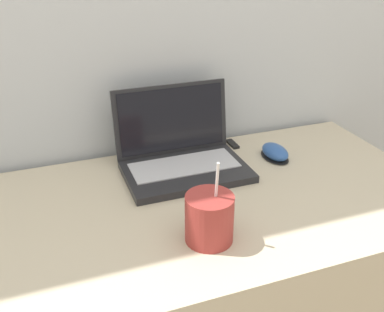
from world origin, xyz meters
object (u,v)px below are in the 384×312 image
at_px(drink_cup, 209,218).
at_px(laptop, 181,153).
at_px(computer_mouse, 275,152).
at_px(usb_stick, 233,144).

bearing_deg(drink_cup, laptop, 81.30).
xyz_separation_m(drink_cup, computer_mouse, (0.33, 0.29, -0.04)).
distance_m(drink_cup, computer_mouse, 0.44).
bearing_deg(drink_cup, usb_stick, 59.03).
bearing_deg(usb_stick, drink_cup, -120.97).
bearing_deg(laptop, computer_mouse, -6.99).
distance_m(laptop, computer_mouse, 0.28).
distance_m(laptop, usb_stick, 0.22).
bearing_deg(computer_mouse, laptop, 173.01).
bearing_deg(computer_mouse, usb_stick, 123.50).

